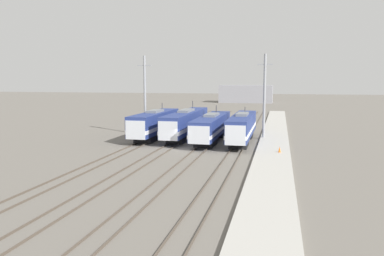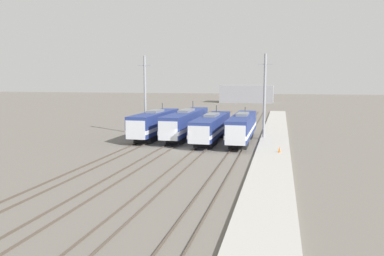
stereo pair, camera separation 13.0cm
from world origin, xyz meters
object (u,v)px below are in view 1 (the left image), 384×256
object	(u,v)px
locomotive_far_left	(154,124)
catenary_tower_left	(145,95)
traffic_cone	(280,149)
locomotive_center_right	(211,127)
catenary_tower_right	(264,96)
locomotive_center_left	(185,123)
locomotive_far_right	(242,127)

from	to	relation	value
locomotive_far_left	catenary_tower_left	size ratio (longest dim) A/B	1.30
locomotive_far_left	traffic_cone	world-z (taller)	locomotive_far_left
locomotive_center_right	catenary_tower_left	bearing A→B (deg)	163.40
catenary_tower_left	catenary_tower_right	size ratio (longest dim) A/B	1.00
locomotive_far_left	traffic_cone	size ratio (longest dim) A/B	24.60
locomotive_center_left	catenary_tower_left	world-z (taller)	catenary_tower_left
catenary_tower_right	locomotive_far_right	bearing A→B (deg)	-128.28
locomotive_center_left	locomotive_center_right	distance (m)	5.10
locomotive_far_right	traffic_cone	size ratio (longest dim) A/B	26.11
locomotive_far_left	locomotive_center_left	world-z (taller)	locomotive_center_left
locomotive_center_left	locomotive_far_right	distance (m)	9.30
locomotive_far_left	locomotive_far_right	distance (m)	13.35
catenary_tower_left	traffic_cone	size ratio (longest dim) A/B	18.93
catenary_tower_left	traffic_cone	world-z (taller)	catenary_tower_left
catenary_tower_right	traffic_cone	bearing A→B (deg)	-78.39
catenary_tower_right	locomotive_far_left	bearing A→B (deg)	-171.04
locomotive_far_right	locomotive_center_right	bearing A→B (deg)	176.54
catenary_tower_left	traffic_cone	xyz separation A→B (m)	(20.87, -11.47, -5.75)
locomotive_center_left	locomotive_far_left	bearing A→B (deg)	-158.87
locomotive_far_right	catenary_tower_right	size ratio (longest dim) A/B	1.38
catenary_tower_left	traffic_cone	bearing A→B (deg)	-28.80
locomotive_far_left	catenary_tower_left	xyz separation A→B (m)	(-2.35, 2.55, 4.22)
locomotive_center_right	catenary_tower_left	size ratio (longest dim) A/B	1.43
locomotive_center_left	catenary_tower_right	world-z (taller)	catenary_tower_right
locomotive_far_right	catenary_tower_left	world-z (taller)	catenary_tower_left
locomotive_far_left	locomotive_far_right	xyz separation A→B (m)	(13.31, -1.07, -0.04)
locomotive_center_left	locomotive_center_right	size ratio (longest dim) A/B	1.10
catenary_tower_left	locomotive_center_left	bearing A→B (deg)	-7.00
traffic_cone	catenary_tower_right	bearing A→B (deg)	101.61
catenary_tower_left	locomotive_far_right	bearing A→B (deg)	-13.00
traffic_cone	locomotive_center_right	bearing A→B (deg)	139.89
traffic_cone	locomotive_center_left	bearing A→B (deg)	142.93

